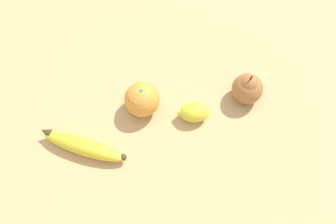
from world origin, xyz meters
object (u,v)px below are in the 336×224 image
object	(u,v)px
orange	(142,100)
pear	(248,88)
banana	(83,145)
lemon	(194,112)

from	to	relation	value
orange	pear	world-z (taller)	pear
banana	lemon	size ratio (longest dim) A/B	2.66
orange	banana	bearing A→B (deg)	131.22
banana	orange	size ratio (longest dim) A/B	2.48
banana	orange	world-z (taller)	orange
lemon	banana	bearing A→B (deg)	110.33
orange	pear	bearing A→B (deg)	-79.99
orange	lemon	bearing A→B (deg)	-98.46
orange	pear	distance (m)	0.25
pear	lemon	world-z (taller)	pear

